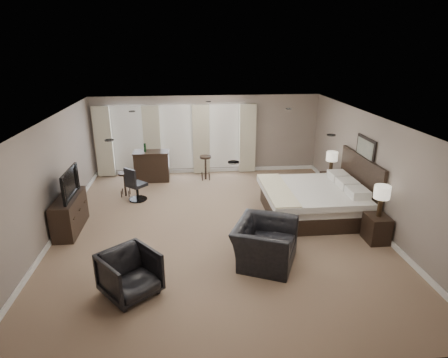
{
  "coord_description": "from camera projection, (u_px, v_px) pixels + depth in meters",
  "views": [
    {
      "loc": [
        -0.63,
        -8.03,
        4.16
      ],
      "look_at": [
        0.2,
        0.4,
        1.1
      ],
      "focal_mm": 30.0,
      "sensor_mm": 36.0,
      "label": 1
    }
  ],
  "objects": [
    {
      "name": "room",
      "position": [
        217.0,
        177.0,
        8.54
      ],
      "size": [
        7.6,
        8.6,
        2.64
      ],
      "color": "#836953",
      "rests_on": "ground"
    },
    {
      "name": "window_bay",
      "position": [
        177.0,
        139.0,
        12.33
      ],
      "size": [
        5.25,
        0.2,
        2.3
      ],
      "color": "silver",
      "rests_on": "room"
    },
    {
      "name": "bed",
      "position": [
        318.0,
        187.0,
        9.41
      ],
      "size": [
        2.41,
        2.3,
        1.54
      ],
      "primitive_type": "cube",
      "color": "silver",
      "rests_on": "ground"
    },
    {
      "name": "nightstand_near",
      "position": [
        377.0,
        229.0,
        8.29
      ],
      "size": [
        0.46,
        0.56,
        0.61
      ],
      "primitive_type": "cube",
      "color": "black",
      "rests_on": "ground"
    },
    {
      "name": "nightstand_far",
      "position": [
        329.0,
        183.0,
        11.01
      ],
      "size": [
        0.44,
        0.54,
        0.59
      ],
      "primitive_type": "cube",
      "color": "black",
      "rests_on": "ground"
    },
    {
      "name": "lamp_near",
      "position": [
        381.0,
        201.0,
        8.07
      ],
      "size": [
        0.34,
        0.34,
        0.71
      ],
      "primitive_type": "cube",
      "color": "beige",
      "rests_on": "nightstand_near"
    },
    {
      "name": "lamp_far",
      "position": [
        331.0,
        163.0,
        10.8
      ],
      "size": [
        0.32,
        0.32,
        0.67
      ],
      "primitive_type": "cube",
      "color": "beige",
      "rests_on": "nightstand_far"
    },
    {
      "name": "wall_art",
      "position": [
        365.0,
        148.0,
        9.18
      ],
      "size": [
        0.04,
        0.96,
        0.56
      ],
      "primitive_type": "cube",
      "color": "slate",
      "rests_on": "room"
    },
    {
      "name": "dresser",
      "position": [
        70.0,
        214.0,
        8.75
      ],
      "size": [
        0.47,
        1.45,
        0.84
      ],
      "primitive_type": "cube",
      "color": "black",
      "rests_on": "ground"
    },
    {
      "name": "tv",
      "position": [
        67.0,
        194.0,
        8.59
      ],
      "size": [
        0.66,
        1.15,
        0.15
      ],
      "primitive_type": "imported",
      "rotation": [
        0.0,
        0.0,
        1.57
      ],
      "color": "black",
      "rests_on": "dresser"
    },
    {
      "name": "armchair_near",
      "position": [
        265.0,
        237.0,
        7.41
      ],
      "size": [
        1.3,
        1.53,
        1.13
      ],
      "primitive_type": "imported",
      "rotation": [
        0.0,
        0.0,
        1.15
      ],
      "color": "black",
      "rests_on": "ground"
    },
    {
      "name": "armchair_far",
      "position": [
        130.0,
        272.0,
        6.46
      ],
      "size": [
        1.19,
        1.18,
        0.9
      ],
      "primitive_type": "imported",
      "rotation": [
        0.0,
        0.0,
        0.69
      ],
      "color": "black",
      "rests_on": "ground"
    },
    {
      "name": "bar_counter",
      "position": [
        152.0,
        166.0,
        11.96
      ],
      "size": [
        1.12,
        0.58,
        0.98
      ],
      "primitive_type": "cube",
      "color": "black",
      "rests_on": "ground"
    },
    {
      "name": "bar_stool_left",
      "position": [
        125.0,
        184.0,
        10.78
      ],
      "size": [
        0.43,
        0.43,
        0.71
      ],
      "primitive_type": "cube",
      "rotation": [
        0.0,
        0.0,
        0.33
      ],
      "color": "black",
      "rests_on": "ground"
    },
    {
      "name": "bar_stool_right",
      "position": [
        206.0,
        168.0,
        12.1
      ],
      "size": [
        0.4,
        0.4,
        0.79
      ],
      "primitive_type": "cube",
      "rotation": [
        0.0,
        0.0,
        -0.07
      ],
      "color": "black",
      "rests_on": "ground"
    },
    {
      "name": "desk_chair",
      "position": [
        137.0,
        184.0,
        10.43
      ],
      "size": [
        0.71,
        0.71,
        0.98
      ],
      "primitive_type": "cube",
      "rotation": [
        0.0,
        0.0,
        2.4
      ],
      "color": "black",
      "rests_on": "ground"
    }
  ]
}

